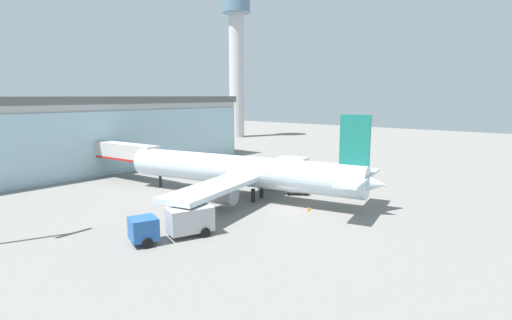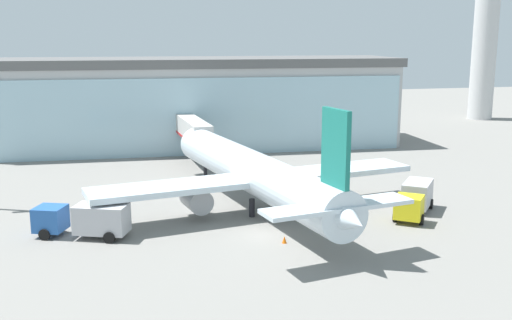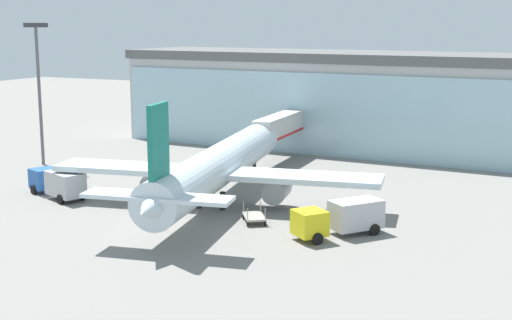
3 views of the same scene
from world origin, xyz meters
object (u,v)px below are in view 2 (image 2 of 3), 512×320
(airplane, at_px, (254,173))
(baggage_cart, at_px, (330,213))
(safety_cone_wingtip, at_px, (117,217))
(catering_truck, at_px, (85,219))
(safety_cone_nose, at_px, (284,240))
(jet_bridge, at_px, (192,129))
(fuel_truck, at_px, (415,198))

(airplane, height_order, baggage_cart, airplane)
(baggage_cart, height_order, safety_cone_wingtip, baggage_cart)
(airplane, relative_size, catering_truck, 4.60)
(baggage_cart, bearing_deg, catering_truck, -124.47)
(safety_cone_nose, bearing_deg, jet_bridge, 95.19)
(jet_bridge, relative_size, safety_cone_wingtip, 26.33)
(catering_truck, bearing_deg, baggage_cart, -158.28)
(airplane, height_order, catering_truck, airplane)
(fuel_truck, bearing_deg, safety_cone_wingtip, -61.90)
(catering_truck, bearing_deg, jet_bridge, -92.99)
(safety_cone_wingtip, bearing_deg, safety_cone_nose, -36.26)
(fuel_truck, bearing_deg, catering_truck, -52.97)
(airplane, xyz_separation_m, fuel_truck, (13.35, -4.76, -1.91))
(jet_bridge, xyz_separation_m, airplane, (2.72, -21.68, -0.82))
(jet_bridge, bearing_deg, airplane, -176.34)
(catering_truck, relative_size, safety_cone_wingtip, 13.81)
(catering_truck, distance_m, fuel_truck, 27.95)
(jet_bridge, relative_size, airplane, 0.41)
(fuel_truck, relative_size, safety_cone_wingtip, 12.93)
(airplane, bearing_deg, safety_cone_wingtip, 81.22)
(catering_truck, relative_size, safety_cone_nose, 13.81)
(jet_bridge, bearing_deg, baggage_cart, -165.50)
(airplane, distance_m, safety_cone_nose, 9.82)
(catering_truck, bearing_deg, fuel_truck, -159.33)
(airplane, distance_m, fuel_truck, 14.31)
(airplane, distance_m, catering_truck, 15.34)
(fuel_truck, height_order, safety_cone_wingtip, fuel_truck)
(jet_bridge, xyz_separation_m, safety_cone_nose, (2.81, -30.99, -3.92))
(fuel_truck, bearing_deg, jet_bridge, -110.78)
(airplane, xyz_separation_m, baggage_cart, (5.70, -4.27, -2.88))
(safety_cone_nose, height_order, safety_cone_wingtip, same)
(fuel_truck, bearing_deg, airplane, -71.70)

